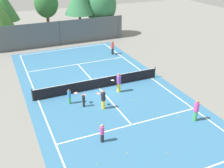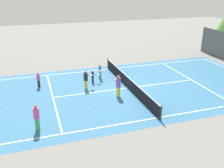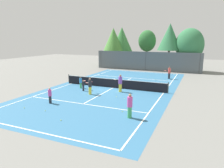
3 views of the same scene
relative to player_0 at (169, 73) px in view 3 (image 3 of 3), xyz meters
name	(u,v)px [view 3 (image 3 of 3)]	position (x,y,z in m)	size (l,w,h in m)	color
ground_plane	(113,88)	(-4.84, -7.85, -0.84)	(80.00, 80.00, 0.00)	slate
court_surface	(113,88)	(-4.84, -7.85, -0.84)	(13.00, 25.00, 0.01)	teal
tennis_net	(113,83)	(-4.84, -7.85, -0.33)	(11.90, 0.10, 1.10)	#333833
perimeter_fence	(146,61)	(-4.84, 6.15, 0.76)	(18.00, 0.12, 3.20)	#515B60
tree_0	(122,40)	(-11.22, 11.36, 4.35)	(4.34, 4.34, 7.63)	brown
tree_1	(170,37)	(-1.37, 8.17, 4.78)	(3.99, 3.99, 7.86)	brown
tree_2	(147,41)	(-5.57, 9.55, 4.06)	(3.22, 2.59, 6.89)	brown
tree_3	(190,45)	(1.87, 8.27, 3.47)	(4.51, 3.87, 7.04)	brown
tree_4	(113,41)	(-12.29, 9.56, 3.99)	(4.64, 4.64, 7.42)	brown
player_0	(169,73)	(0.00, 0.00, 0.00)	(0.91, 0.66, 1.63)	#232328
player_1	(130,106)	(-0.32, -15.62, 0.02)	(0.36, 0.36, 1.69)	#3FA559
player_2	(81,82)	(-8.02, -9.48, -0.17)	(0.86, 0.42, 1.29)	#3FA559
player_3	(120,83)	(-3.51, -9.22, 0.08)	(0.95, 0.38, 1.78)	yellow
player_4	(84,85)	(-7.13, -10.38, -0.25)	(0.51, 0.82, 1.13)	#232328
player_5	(90,86)	(-5.83, -11.32, 0.00)	(0.59, 0.92, 1.62)	yellow
player_6	(50,95)	(-7.48, -15.17, -0.16)	(0.29, 0.29, 1.34)	#232328
tennis_ball_0	(116,97)	(-3.10, -11.23, -0.81)	(0.07, 0.07, 0.07)	#CCE533
tennis_ball_1	(45,111)	(-6.53, -16.88, -0.81)	(0.07, 0.07, 0.07)	#CCE533
tennis_ball_2	(161,79)	(-0.87, -0.79, -0.81)	(0.07, 0.07, 0.07)	#CCE533
tennis_ball_3	(122,111)	(-1.19, -14.74, -0.81)	(0.07, 0.07, 0.07)	#CCE533
tennis_ball_4	(95,82)	(-8.13, -6.03, -0.81)	(0.07, 0.07, 0.07)	#CCE533
tennis_ball_5	(124,99)	(-2.21, -11.51, -0.81)	(0.07, 0.07, 0.07)	#CCE533
tennis_ball_6	(24,108)	(-8.49, -17.02, -0.81)	(0.07, 0.07, 0.07)	#CCE533
tennis_ball_7	(125,82)	(-4.58, -4.73, -0.81)	(0.07, 0.07, 0.07)	#CCE533
tennis_ball_8	(156,80)	(-1.46, -1.52, -0.81)	(0.07, 0.07, 0.07)	#CCE533
tennis_ball_9	(61,120)	(-4.31, -17.92, -0.81)	(0.07, 0.07, 0.07)	#CCE533
tennis_ball_10	(97,78)	(-9.27, -3.24, -0.81)	(0.07, 0.07, 0.07)	#CCE533
tennis_ball_11	(86,81)	(-9.49, -5.87, -0.81)	(0.07, 0.07, 0.07)	#CCE533
tennis_ball_12	(148,76)	(-3.08, 0.75, -0.81)	(0.07, 0.07, 0.07)	#CCE533
tennis_ball_13	(91,89)	(-6.78, -9.37, -0.81)	(0.07, 0.07, 0.07)	#CCE533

